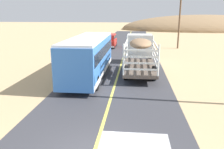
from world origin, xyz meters
TOP-DOWN VIEW (x-y plane):
  - livestock_truck at (1.81, 14.93)m, footprint 2.53×9.70m
  - bus at (-2.26, 10.80)m, footprint 2.54×10.00m
  - car_far at (-2.56, 27.94)m, footprint 1.90×4.62m
  - power_pole_mid at (7.51, 27.76)m, footprint 2.20×0.24m
  - distant_hill at (21.92, 68.54)m, footprint 50.03×25.73m

SIDE VIEW (x-z plane):
  - distant_hill at x=21.92m, z-range -4.48..4.48m
  - car_far at x=-2.56m, z-range 0.12..2.05m
  - bus at x=-2.26m, z-range 0.14..3.35m
  - livestock_truck at x=1.81m, z-range 0.28..3.30m
  - power_pole_mid at x=7.51m, z-range 0.29..7.85m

